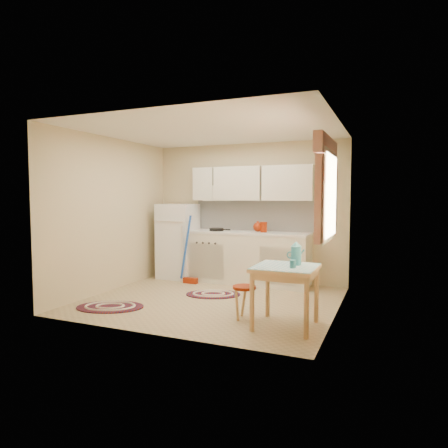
# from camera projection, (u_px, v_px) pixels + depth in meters

# --- Properties ---
(room_shell) EXTENTS (3.64, 3.60, 2.52)m
(room_shell) POSITION_uv_depth(u_px,v_px,m) (227.00, 193.00, 5.99)
(room_shell) COLOR tan
(room_shell) RESTS_ON ground
(fridge) EXTENTS (0.65, 0.60, 1.40)m
(fridge) POSITION_uv_depth(u_px,v_px,m) (178.00, 241.00, 7.53)
(fridge) COLOR white
(fridge) RESTS_ON ground
(broom) EXTENTS (0.28, 0.12, 1.20)m
(broom) POSITION_uv_depth(u_px,v_px,m) (190.00, 250.00, 7.04)
(broom) COLOR blue
(broom) RESTS_ON ground
(base_cabinets) EXTENTS (2.25, 0.60, 0.88)m
(base_cabinets) POSITION_uv_depth(u_px,v_px,m) (245.00, 259.00, 7.08)
(base_cabinets) COLOR beige
(base_cabinets) RESTS_ON ground
(countertop) EXTENTS (2.27, 0.62, 0.04)m
(countertop) POSITION_uv_depth(u_px,v_px,m) (246.00, 233.00, 7.04)
(countertop) COLOR silver
(countertop) RESTS_ON base_cabinets
(frying_pan) EXTENTS (0.27, 0.27, 0.05)m
(frying_pan) POSITION_uv_depth(u_px,v_px,m) (217.00, 229.00, 7.20)
(frying_pan) COLOR black
(frying_pan) RESTS_ON countertop
(red_kettle) EXTENTS (0.23, 0.22, 0.18)m
(red_kettle) POSITION_uv_depth(u_px,v_px,m) (258.00, 227.00, 6.95)
(red_kettle) COLOR maroon
(red_kettle) RESTS_ON countertop
(red_canister) EXTENTS (0.11, 0.11, 0.16)m
(red_canister) POSITION_uv_depth(u_px,v_px,m) (264.00, 228.00, 6.91)
(red_canister) COLOR maroon
(red_canister) RESTS_ON countertop
(table) EXTENTS (0.72, 0.72, 0.72)m
(table) POSITION_uv_depth(u_px,v_px,m) (285.00, 297.00, 4.70)
(table) COLOR tan
(table) RESTS_ON ground
(stool) EXTENTS (0.39, 0.39, 0.42)m
(stool) POSITION_uv_depth(u_px,v_px,m) (244.00, 302.00, 5.02)
(stool) COLOR maroon
(stool) RESTS_ON ground
(coffee_pot) EXTENTS (0.19, 0.17, 0.31)m
(coffee_pot) POSITION_uv_depth(u_px,v_px,m) (296.00, 253.00, 4.74)
(coffee_pot) COLOR teal
(coffee_pot) RESTS_ON table
(mug) EXTENTS (0.08, 0.08, 0.10)m
(mug) POSITION_uv_depth(u_px,v_px,m) (293.00, 264.00, 4.54)
(mug) COLOR teal
(mug) RESTS_ON table
(rug_center) EXTENTS (1.00, 0.83, 0.02)m
(rug_center) POSITION_uv_depth(u_px,v_px,m) (213.00, 294.00, 6.26)
(rug_center) COLOR #661A0B
(rug_center) RESTS_ON ground
(rug_left) EXTENTS (1.09, 0.91, 0.02)m
(rug_left) POSITION_uv_depth(u_px,v_px,m) (110.00, 307.00, 5.54)
(rug_left) COLOR #661A0B
(rug_left) RESTS_ON ground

